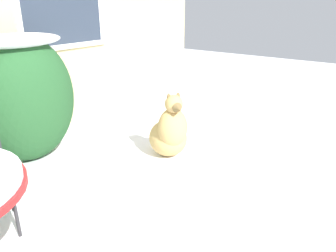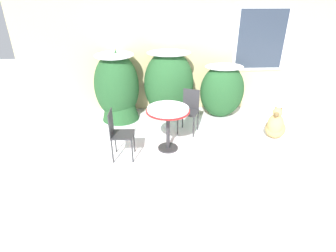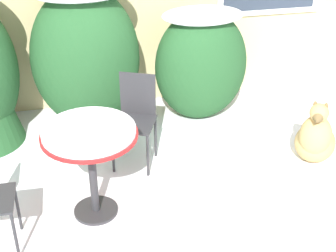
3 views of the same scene
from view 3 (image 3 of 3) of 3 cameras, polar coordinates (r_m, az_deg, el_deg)
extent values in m
plane|color=white|center=(4.24, 1.69, -10.49)|extent=(16.00, 16.00, 0.00)
ellipsoid|color=#235128|center=(5.27, -9.11, 7.38)|extent=(1.09, 0.81, 1.49)
ellipsoid|color=#235128|center=(5.41, 3.67, 6.71)|extent=(0.97, 0.66, 1.20)
ellipsoid|color=white|center=(5.22, 3.87, 12.16)|extent=(0.83, 0.56, 0.12)
cylinder|color=#2D2D30|center=(4.37, -7.97, -9.23)|extent=(0.36, 0.36, 0.03)
cylinder|color=#2D2D30|center=(4.14, -8.33, -5.34)|extent=(0.07, 0.07, 0.71)
cylinder|color=red|center=(3.94, -8.73, -1.00)|extent=(0.74, 0.74, 0.03)
cylinder|color=white|center=(3.92, -8.76, -0.57)|extent=(0.72, 0.72, 0.04)
cube|color=#2D2D30|center=(4.66, -3.81, 0.30)|extent=(0.47, 0.47, 0.02)
cube|color=#2D2D30|center=(4.71, -3.37, 3.59)|extent=(0.31, 0.14, 0.41)
cylinder|color=#2D2D30|center=(4.69, -6.13, -2.86)|extent=(0.02, 0.02, 0.43)
cylinder|color=#2D2D30|center=(4.62, -2.25, -3.31)|extent=(0.02, 0.02, 0.43)
cylinder|color=#2D2D30|center=(4.95, -5.08, -0.83)|extent=(0.02, 0.02, 0.43)
cylinder|color=#2D2D30|center=(4.88, -1.39, -1.22)|extent=(0.02, 0.02, 0.43)
cylinder|color=#2D2D30|center=(3.95, -16.56, -11.62)|extent=(0.02, 0.02, 0.43)
cylinder|color=#2D2D30|center=(4.20, -16.31, -8.68)|extent=(0.02, 0.02, 0.43)
ellipsoid|color=tan|center=(5.06, 15.96, -1.78)|extent=(0.54, 0.55, 0.36)
ellipsoid|color=tan|center=(4.87, 16.04, -0.98)|extent=(0.38, 0.37, 0.39)
sphere|color=tan|center=(4.73, 16.42, 1.42)|extent=(0.17, 0.17, 0.17)
cone|color=brown|center=(4.62, 16.22, 0.59)|extent=(0.12, 0.12, 0.09)
ellipsoid|color=brown|center=(4.71, 15.99, 2.27)|extent=(0.04, 0.04, 0.08)
ellipsoid|color=brown|center=(4.71, 17.11, 2.07)|extent=(0.04, 0.04, 0.08)
ellipsoid|color=tan|center=(5.27, 16.07, -1.64)|extent=(0.17, 0.20, 0.07)
camera|label=1|loc=(2.34, -15.53, -4.72)|focal=35.00mm
camera|label=2|loc=(0.78, 170.23, -51.90)|focal=28.00mm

